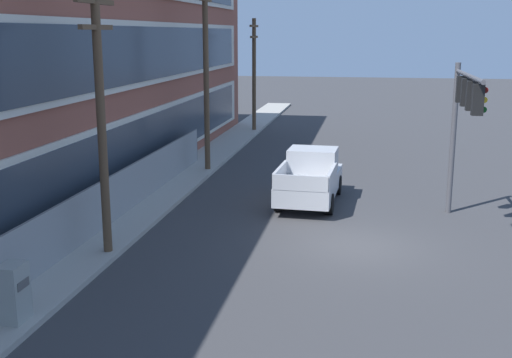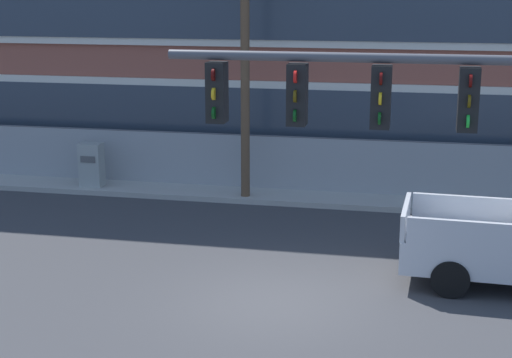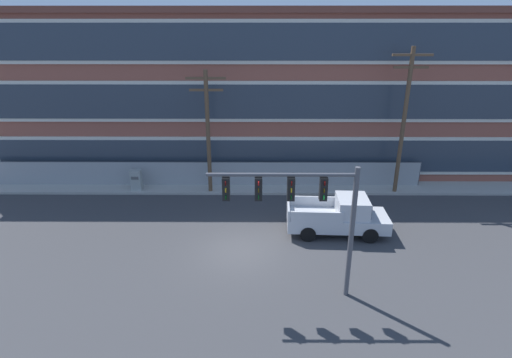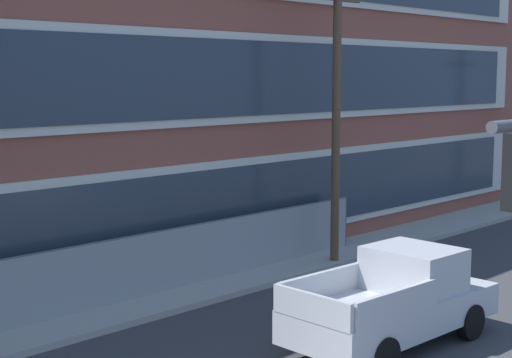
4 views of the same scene
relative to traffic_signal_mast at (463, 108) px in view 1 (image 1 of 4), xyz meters
name	(u,v)px [view 1 (image 1 of 4)]	position (x,y,z in m)	size (l,w,h in m)	color
ground_plane	(356,246)	(-2.55, 3.33, -4.16)	(160.00, 160.00, 0.00)	#38383A
sidewalk_building_side	(115,230)	(-2.55, 11.42, -4.08)	(80.00, 2.16, 0.16)	#9E9B93
chain_link_fence	(67,229)	(-5.25, 11.76, -3.24)	(29.17, 0.06, 1.81)	gray
traffic_signal_mast	(463,108)	(0.00, 0.00, 0.00)	(5.65, 0.43, 5.57)	#4C4C51
pickup_truck_silver	(310,178)	(2.66, 5.27, -3.20)	(5.40, 2.35, 2.05)	#B2B5BA
utility_pole_near_corner	(101,110)	(-4.81, 10.70, 0.26)	(2.42, 0.26, 7.95)	brown
utility_pole_midblock	(206,65)	(7.37, 10.69, 0.95)	(2.41, 0.26, 9.29)	brown
utility_pole_far_east	(254,69)	(20.45, 10.77, 0.06)	(2.54, 0.26, 7.54)	brown
electrical_cabinet	(14,296)	(-9.74, 10.87, -3.40)	(0.69, 0.53, 1.52)	#939993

